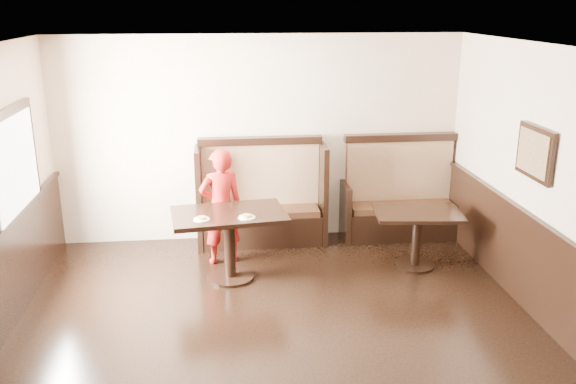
{
  "coord_description": "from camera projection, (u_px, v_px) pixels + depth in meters",
  "views": [
    {
      "loc": [
        -0.51,
        -4.61,
        3.2
      ],
      "look_at": [
        0.26,
        2.35,
        1.0
      ],
      "focal_mm": 38.0,
      "sensor_mm": 36.0,
      "label": 1
    }
  ],
  "objects": [
    {
      "name": "ground",
      "position": [
        288.0,
        380.0,
        5.38
      ],
      "size": [
        7.0,
        7.0,
        0.0
      ],
      "primitive_type": "plane",
      "color": "black",
      "rests_on": "ground"
    },
    {
      "name": "table_main",
      "position": [
        229.0,
        228.0,
        7.17
      ],
      "size": [
        1.41,
        0.98,
        0.84
      ],
      "rotation": [
        0.0,
        0.0,
        0.12
      ],
      "color": "black",
      "rests_on": "ground"
    },
    {
      "name": "room_shell",
      "position": [
        251.0,
        298.0,
        5.42
      ],
      "size": [
        7.0,
        7.0,
        7.0
      ],
      "color": "beige",
      "rests_on": "ground"
    },
    {
      "name": "booth_main",
      "position": [
        262.0,
        205.0,
        8.35
      ],
      "size": [
        1.75,
        0.72,
        1.45
      ],
      "color": "black",
      "rests_on": "ground"
    },
    {
      "name": "child",
      "position": [
        221.0,
        207.0,
        7.61
      ],
      "size": [
        0.61,
        0.47,
        1.49
      ],
      "primitive_type": "imported",
      "rotation": [
        0.0,
        0.0,
        3.37
      ],
      "color": "#A81611",
      "rests_on": "ground"
    },
    {
      "name": "booth_neighbor",
      "position": [
        400.0,
        203.0,
        8.57
      ],
      "size": [
        1.65,
        0.72,
        1.45
      ],
      "color": "black",
      "rests_on": "ground"
    },
    {
      "name": "table_neighbor",
      "position": [
        417.0,
        226.0,
        7.54
      ],
      "size": [
        1.11,
        0.79,
        0.73
      ],
      "rotation": [
        0.0,
        0.0,
        -0.11
      ],
      "color": "black",
      "rests_on": "ground"
    },
    {
      "name": "pizza_plate_right",
      "position": [
        247.0,
        217.0,
        6.94
      ],
      "size": [
        0.2,
        0.2,
        0.04
      ],
      "color": "white",
      "rests_on": "table_main"
    },
    {
      "name": "pizza_plate_left",
      "position": [
        202.0,
        219.0,
        6.88
      ],
      "size": [
        0.19,
        0.19,
        0.03
      ],
      "color": "white",
      "rests_on": "table_main"
    }
  ]
}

